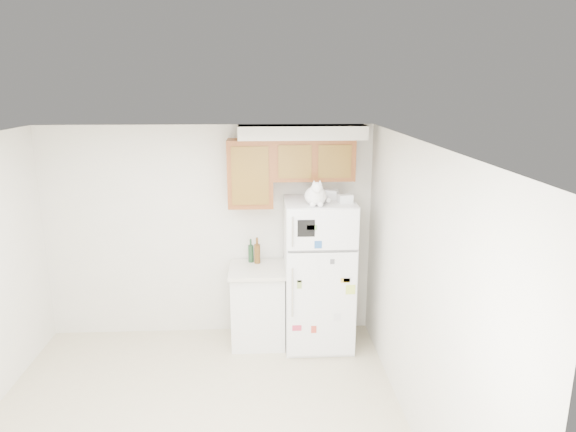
{
  "coord_description": "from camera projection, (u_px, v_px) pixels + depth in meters",
  "views": [
    {
      "loc": [
        0.62,
        -3.82,
        2.94
      ],
      "look_at": [
        0.9,
        1.55,
        1.55
      ],
      "focal_mm": 32.0,
      "sensor_mm": 36.0,
      "label": 1
    }
  ],
  "objects": [
    {
      "name": "bottle_green",
      "position": [
        251.0,
        251.0,
        5.96
      ],
      "size": [
        0.06,
        0.06,
        0.28
      ],
      "primitive_type": null,
      "color": "#19381E",
      "rests_on": "base_counter"
    },
    {
      "name": "refrigerator",
      "position": [
        319.0,
        274.0,
        5.8
      ],
      "size": [
        0.76,
        0.78,
        1.7
      ],
      "color": "white",
      "rests_on": "ground_plane"
    },
    {
      "name": "cat",
      "position": [
        316.0,
        195.0,
        5.37
      ],
      "size": [
        0.28,
        0.41,
        0.29
      ],
      "color": "white",
      "rests_on": "refrigerator"
    },
    {
      "name": "storage_box_front",
      "position": [
        345.0,
        199.0,
        5.5
      ],
      "size": [
        0.17,
        0.13,
        0.09
      ],
      "primitive_type": "cube",
      "rotation": [
        0.0,
        0.0,
        0.17
      ],
      "color": "white",
      "rests_on": "refrigerator"
    },
    {
      "name": "room_shell",
      "position": [
        202.0,
        242.0,
        4.22
      ],
      "size": [
        3.84,
        4.04,
        2.52
      ],
      "color": "silver",
      "rests_on": "ground_plane"
    },
    {
      "name": "storage_box_back",
      "position": [
        330.0,
        194.0,
        5.71
      ],
      "size": [
        0.22,
        0.19,
        0.1
      ],
      "primitive_type": "cube",
      "rotation": [
        0.0,
        0.0,
        -0.4
      ],
      "color": "white",
      "rests_on": "refrigerator"
    },
    {
      "name": "base_counter",
      "position": [
        258.0,
        304.0,
        5.93
      ],
      "size": [
        0.64,
        0.64,
        0.92
      ],
      "color": "white",
      "rests_on": "ground_plane"
    },
    {
      "name": "bottle_amber",
      "position": [
        257.0,
        250.0,
        5.92
      ],
      "size": [
        0.07,
        0.07,
        0.31
      ],
      "primitive_type": null,
      "color": "#593814",
      "rests_on": "base_counter"
    }
  ]
}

